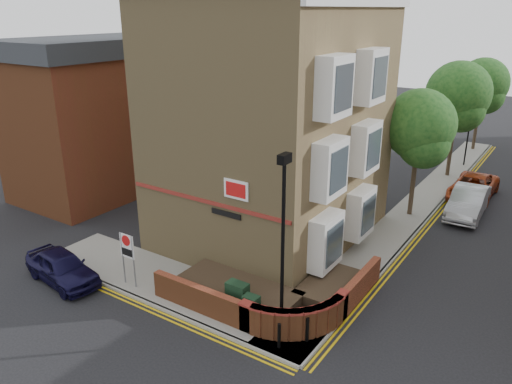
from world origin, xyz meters
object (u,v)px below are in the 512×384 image
object	(u,v)px
utility_cabinet_large	(237,298)
silver_car_near	(468,202)
navy_hatchback	(62,267)
zone_sign	(127,250)
lamppost	(283,246)

from	to	relation	value
utility_cabinet_large	silver_car_near	distance (m)	15.27
navy_hatchback	utility_cabinet_large	bearing A→B (deg)	-67.02
utility_cabinet_large	silver_car_near	bearing A→B (deg)	71.49
zone_sign	silver_car_near	size ratio (longest dim) A/B	0.47
utility_cabinet_large	zone_sign	xyz separation A→B (m)	(-4.70, -0.80, 0.92)
lamppost	utility_cabinet_large	bearing A→B (deg)	176.99
zone_sign	silver_car_near	xyz separation A→B (m)	(9.55, 15.28, -0.88)
lamppost	silver_car_near	bearing A→B (deg)	78.57
zone_sign	lamppost	bearing A→B (deg)	6.07
lamppost	utility_cabinet_large	xyz separation A→B (m)	(-1.90, 0.10, -2.62)
zone_sign	utility_cabinet_large	bearing A→B (deg)	9.69
lamppost	navy_hatchback	bearing A→B (deg)	-168.27
lamppost	silver_car_near	size ratio (longest dim) A/B	1.35
zone_sign	navy_hatchback	distance (m)	3.05
navy_hatchback	lamppost	bearing A→B (deg)	-70.68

